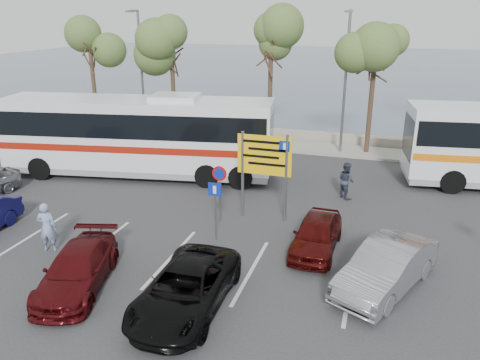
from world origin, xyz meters
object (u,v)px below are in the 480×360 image
(street_lamp_right, at_px, (346,76))
(pedestrian_far, at_px, (346,180))
(street_lamp_left, at_px, (141,68))
(suv_black, at_px, (186,288))
(car_red, at_px, (316,234))
(car_maroon, at_px, (77,269))
(pedestrian_near, at_px, (47,227))
(car_silver_b, at_px, (386,267))
(coach_bus_left, at_px, (138,138))
(direction_sign, at_px, (264,162))

(street_lamp_right, height_order, pedestrian_far, street_lamp_right)
(street_lamp_left, distance_m, suv_black, 20.39)
(street_lamp_left, xyz_separation_m, car_red, (13.50, -12.45, -3.97))
(car_maroon, bearing_deg, suv_black, -15.88)
(street_lamp_right, height_order, suv_black, street_lamp_right)
(pedestrian_near, bearing_deg, pedestrian_far, -156.15)
(street_lamp_left, height_order, pedestrian_near, street_lamp_left)
(suv_black, bearing_deg, pedestrian_near, 163.29)
(street_lamp_left, xyz_separation_m, car_maroon, (6.88, -17.02, -3.99))
(suv_black, height_order, car_silver_b, car_silver_b)
(street_lamp_right, bearing_deg, pedestrian_far, -81.98)
(coach_bus_left, xyz_separation_m, pedestrian_near, (0.96, -8.31, -1.05))
(car_silver_b, bearing_deg, coach_bus_left, 174.28)
(car_red, distance_m, car_silver_b, 3.00)
(pedestrian_near, xyz_separation_m, pedestrian_far, (9.53, 8.31, -0.07))
(street_lamp_left, bearing_deg, pedestrian_far, -26.65)
(car_silver_b, bearing_deg, pedestrian_far, 129.32)
(street_lamp_left, height_order, car_silver_b, street_lamp_left)
(suv_black, bearing_deg, car_red, 55.67)
(suv_black, bearing_deg, coach_bus_left, 123.93)
(direction_sign, xyz_separation_m, car_silver_b, (4.90, -3.92, -1.70))
(car_red, distance_m, pedestrian_near, 9.49)
(coach_bus_left, bearing_deg, pedestrian_near, -83.38)
(coach_bus_left, relative_size, suv_black, 3.01)
(car_red, distance_m, suv_black, 5.47)
(car_red, relative_size, suv_black, 0.80)
(coach_bus_left, xyz_separation_m, pedestrian_far, (10.49, 0.00, -1.13))
(pedestrian_far, bearing_deg, street_lamp_right, -35.54)
(car_maroon, distance_m, car_silver_b, 9.44)
(direction_sign, height_order, pedestrian_near, direction_sign)
(street_lamp_right, relative_size, suv_black, 1.73)
(car_maroon, bearing_deg, direction_sign, 42.50)
(suv_black, xyz_separation_m, pedestrian_far, (3.49, 10.00, 0.20))
(street_lamp_right, xyz_separation_m, suv_black, (-2.50, -17.02, -3.96))
(suv_black, bearing_deg, car_maroon, 178.94)
(suv_black, bearing_deg, street_lamp_left, 120.61)
(street_lamp_left, relative_size, pedestrian_far, 4.76)
(car_red, relative_size, pedestrian_near, 2.03)
(street_lamp_left, relative_size, suv_black, 1.73)
(car_maroon, relative_size, car_silver_b, 0.95)
(direction_sign, bearing_deg, suv_black, -94.31)
(direction_sign, bearing_deg, street_lamp_right, 79.06)
(direction_sign, bearing_deg, pedestrian_far, 47.89)
(pedestrian_far, bearing_deg, direction_sign, 94.33)
(street_lamp_right, relative_size, pedestrian_near, 4.39)
(car_red, bearing_deg, coach_bus_left, 153.25)
(car_maroon, xyz_separation_m, pedestrian_far, (7.11, 10.00, 0.23))
(pedestrian_far, bearing_deg, car_silver_b, 151.25)
(street_lamp_left, xyz_separation_m, direction_sign, (11.00, -10.32, -2.17))
(car_red, xyz_separation_m, suv_black, (-3.00, -4.57, 0.01))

